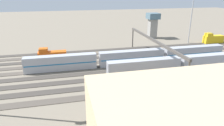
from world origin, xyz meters
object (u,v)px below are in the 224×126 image
object	(u,v)px
maintenance_shed	(218,121)
control_tower	(153,24)
signal_gantry	(153,42)
train_on_track_6	(213,61)
light_mast_0	(193,6)
train_on_track_4	(132,57)
train_on_track_2	(52,56)
train_on_track_0	(213,39)

from	to	relation	value
maintenance_shed	control_tower	xyz separation A→B (m)	(-24.02, -79.63, 1.81)
signal_gantry	control_tower	bearing A→B (deg)	-113.47
train_on_track_6	light_mast_0	world-z (taller)	light_mast_0
train_on_track_4	control_tower	world-z (taller)	control_tower
train_on_track_2	maintenance_shed	size ratio (longest dim) A/B	0.26
train_on_track_2	light_mast_0	world-z (taller)	light_mast_0
train_on_track_2	signal_gantry	xyz separation A→B (m)	(-35.26, 10.00, 5.64)
train_on_track_4	signal_gantry	xyz separation A→B (m)	(-7.71, 0.00, 5.17)
train_on_track_6	control_tower	distance (m)	47.63
train_on_track_6	train_on_track_2	xyz separation A→B (m)	(52.38, -20.00, -0.46)
train_on_track_0	train_on_track_6	size ratio (longest dim) A/B	0.14
train_on_track_4	maintenance_shed	size ratio (longest dim) A/B	1.82
maintenance_shed	control_tower	size ratio (longest dim) A/B	2.95
train_on_track_0	train_on_track_6	world-z (taller)	same
signal_gantry	train_on_track_0	bearing A→B (deg)	-153.90
train_on_track_6	light_mast_0	xyz separation A→B (m)	(-12.21, -32.98, 14.88)
train_on_track_0	light_mast_0	xyz separation A→B (m)	(11.49, -2.98, 15.34)
train_on_track_0	control_tower	size ratio (longest dim) A/B	0.75
train_on_track_4	light_mast_0	bearing A→B (deg)	-148.18
signal_gantry	control_tower	distance (m)	40.71
train_on_track_4	light_mast_0	xyz separation A→B (m)	(-37.03, -22.98, 14.87)
train_on_track_0	maintenance_shed	distance (m)	79.11
train_on_track_0	light_mast_0	world-z (taller)	light_mast_0
train_on_track_6	train_on_track_2	distance (m)	56.07
train_on_track_0	maintenance_shed	world-z (taller)	maintenance_shed
train_on_track_4	signal_gantry	size ratio (longest dim) A/B	1.59
train_on_track_6	signal_gantry	size ratio (longest dim) A/B	1.59
signal_gantry	maintenance_shed	distance (m)	43.04
signal_gantry	control_tower	size ratio (longest dim) A/B	3.39
train_on_track_0	signal_gantry	bearing A→B (deg)	26.10
maintenance_shed	control_tower	bearing A→B (deg)	-106.79
train_on_track_4	signal_gantry	bearing A→B (deg)	180.00
train_on_track_6	control_tower	world-z (taller)	control_tower
control_tower	signal_gantry	bearing A→B (deg)	66.53
train_on_track_2	train_on_track_4	size ratio (longest dim) A/B	0.14
train_on_track_2	train_on_track_4	xyz separation A→B (m)	(-27.56, 10.00, 0.46)
train_on_track_0	signal_gantry	distance (m)	45.80
train_on_track_6	maintenance_shed	size ratio (longest dim) A/B	1.82
light_mast_0	maintenance_shed	distance (m)	75.97
train_on_track_4	control_tower	xyz separation A→B (m)	(-23.92, -37.34, 5.15)
train_on_track_2	light_mast_0	xyz separation A→B (m)	(-64.59, -12.98, 15.34)
train_on_track_0	maintenance_shed	size ratio (longest dim) A/B	0.26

